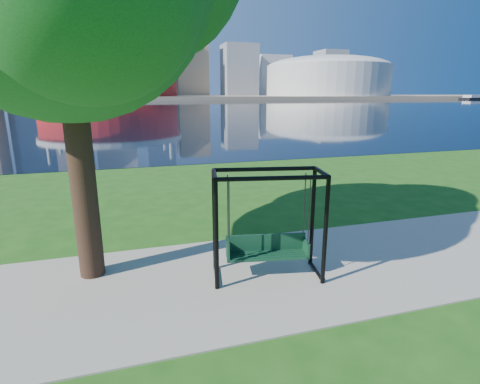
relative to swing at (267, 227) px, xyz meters
name	(u,v)px	position (x,y,z in m)	size (l,w,h in m)	color
ground	(230,268)	(-0.60, 0.57, -1.05)	(900.00, 900.00, 0.00)	#1E5114
path	(237,278)	(-0.60, 0.07, -1.04)	(120.00, 4.00, 0.03)	#9E937F
river	(131,107)	(-0.60, 102.57, -1.04)	(900.00, 180.00, 0.02)	black
far_bank	(126,97)	(-0.60, 306.57, -0.05)	(900.00, 228.00, 2.00)	#937F60
stadium	(107,75)	(-10.60, 235.57, 13.18)	(83.00, 83.00, 32.00)	maroon
arena	(328,75)	(134.40, 235.57, 14.82)	(84.00, 84.00, 26.56)	beige
skyline	(117,51)	(-4.87, 319.97, 34.84)	(392.00, 66.00, 96.50)	gray
swing	(267,227)	(0.00, 0.00, 0.00)	(2.26, 1.30, 2.18)	black
barge	(478,97)	(212.11, 182.93, 0.17)	(27.63, 10.86, 2.69)	black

